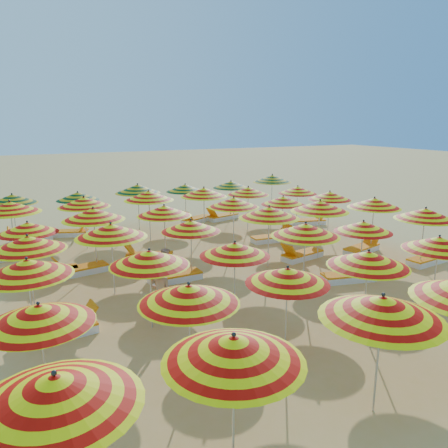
% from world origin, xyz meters
% --- Properties ---
extents(ground, '(120.00, 120.00, 0.00)m').
position_xyz_m(ground, '(0.00, 0.00, 0.00)').
color(ground, tan).
rests_on(ground, ground).
extents(umbrella_0, '(2.25, 2.25, 2.20)m').
position_xyz_m(umbrella_0, '(-6.16, -7.46, 1.93)').
color(umbrella_0, silver).
rests_on(umbrella_0, ground).
extents(umbrella_1, '(2.72, 2.72, 2.18)m').
position_xyz_m(umbrella_1, '(-3.83, -7.53, 1.92)').
color(umbrella_1, silver).
rests_on(umbrella_1, ground).
extents(umbrella_2, '(2.66, 2.66, 2.24)m').
position_xyz_m(umbrella_2, '(-1.01, -7.50, 1.97)').
color(umbrella_2, silver).
rests_on(umbrella_2, ground).
extents(umbrella_6, '(2.27, 2.27, 2.01)m').
position_xyz_m(umbrella_6, '(-6.17, -4.76, 1.77)').
color(umbrella_6, silver).
rests_on(umbrella_6, ground).
extents(umbrella_7, '(2.51, 2.51, 2.07)m').
position_xyz_m(umbrella_7, '(-3.57, -5.20, 1.83)').
color(umbrella_7, silver).
rests_on(umbrella_7, ground).
extents(umbrella_8, '(1.94, 1.94, 1.97)m').
position_xyz_m(umbrella_8, '(-1.17, -4.98, 1.73)').
color(umbrella_8, silver).
rests_on(umbrella_8, ground).
extents(umbrella_9, '(2.48, 2.48, 2.07)m').
position_xyz_m(umbrella_9, '(1.06, -5.08, 1.82)').
color(umbrella_9, silver).
rests_on(umbrella_9, ground).
extents(umbrella_10, '(2.43, 2.43, 2.03)m').
position_xyz_m(umbrella_10, '(3.85, -4.82, 1.79)').
color(umbrella_10, silver).
rests_on(umbrella_10, ground).
extents(umbrella_12, '(2.04, 2.04, 2.11)m').
position_xyz_m(umbrella_12, '(-6.23, -2.26, 1.85)').
color(umbrella_12, silver).
rests_on(umbrella_12, ground).
extents(umbrella_13, '(2.46, 2.46, 2.06)m').
position_xyz_m(umbrella_13, '(-3.57, -2.67, 1.81)').
color(umbrella_13, silver).
rests_on(umbrella_13, ground).
extents(umbrella_14, '(2.19, 2.19, 1.98)m').
position_xyz_m(umbrella_14, '(-1.29, -2.73, 1.74)').
color(umbrella_14, silver).
rests_on(umbrella_14, ground).
extents(umbrella_15, '(2.21, 2.21, 2.16)m').
position_xyz_m(umbrella_15, '(1.24, -2.37, 1.90)').
color(umbrella_15, silver).
rests_on(umbrella_15, ground).
extents(umbrella_16, '(2.44, 2.44, 1.95)m').
position_xyz_m(umbrella_16, '(3.60, -2.26, 1.72)').
color(umbrella_16, silver).
rests_on(umbrella_16, ground).
extents(umbrella_17, '(2.60, 2.60, 2.17)m').
position_xyz_m(umbrella_17, '(6.26, -2.39, 1.91)').
color(umbrella_17, silver).
rests_on(umbrella_17, ground).
extents(umbrella_18, '(2.63, 2.63, 2.11)m').
position_xyz_m(umbrella_18, '(-6.12, -0.11, 1.86)').
color(umbrella_18, silver).
rests_on(umbrella_18, ground).
extents(umbrella_19, '(2.22, 2.22, 2.20)m').
position_xyz_m(umbrella_19, '(-3.91, -0.06, 1.93)').
color(umbrella_19, silver).
rests_on(umbrella_19, ground).
extents(umbrella_20, '(2.35, 2.35, 2.01)m').
position_xyz_m(umbrella_20, '(-1.38, 0.08, 1.77)').
color(umbrella_20, silver).
rests_on(umbrella_20, ground).
extents(umbrella_21, '(2.62, 2.62, 2.22)m').
position_xyz_m(umbrella_21, '(1.49, 0.03, 1.95)').
color(umbrella_21, silver).
rests_on(umbrella_21, ground).
extents(umbrella_22, '(2.70, 2.70, 2.25)m').
position_xyz_m(umbrella_22, '(3.67, 0.02, 1.98)').
color(umbrella_22, silver).
rests_on(umbrella_22, ground).
extents(umbrella_23, '(2.58, 2.58, 2.17)m').
position_xyz_m(umbrella_23, '(6.22, -0.09, 1.91)').
color(umbrella_23, silver).
rests_on(umbrella_23, ground).
extents(umbrella_24, '(2.43, 2.43, 1.96)m').
position_xyz_m(umbrella_24, '(-6.02, 2.31, 1.73)').
color(umbrella_24, silver).
rests_on(umbrella_24, ground).
extents(umbrella_25, '(2.59, 2.59, 2.22)m').
position_xyz_m(umbrella_25, '(-3.97, 2.41, 1.95)').
color(umbrella_25, silver).
rests_on(umbrella_25, ground).
extents(umbrella_26, '(2.02, 2.02, 2.10)m').
position_xyz_m(umbrella_26, '(-1.48, 2.37, 1.85)').
color(umbrella_26, silver).
rests_on(umbrella_26, ground).
extents(umbrella_27, '(2.23, 2.23, 2.14)m').
position_xyz_m(umbrella_27, '(1.44, 2.55, 1.88)').
color(umbrella_27, silver).
rests_on(umbrella_27, ground).
extents(umbrella_28, '(2.05, 2.05, 1.97)m').
position_xyz_m(umbrella_28, '(3.90, 2.74, 1.73)').
color(umbrella_28, silver).
rests_on(umbrella_28, ground).
extents(umbrella_29, '(2.43, 2.43, 2.02)m').
position_xyz_m(umbrella_29, '(6.27, 2.60, 1.78)').
color(umbrella_29, silver).
rests_on(umbrella_29, ground).
extents(umbrella_30, '(2.70, 2.70, 2.27)m').
position_xyz_m(umbrella_30, '(-6.46, 4.77, 1.99)').
color(umbrella_30, silver).
rests_on(umbrella_30, ground).
extents(umbrella_31, '(2.57, 2.57, 2.16)m').
position_xyz_m(umbrella_31, '(-3.83, 5.18, 1.90)').
color(umbrella_31, silver).
rests_on(umbrella_31, ground).
extents(umbrella_32, '(2.58, 2.58, 2.22)m').
position_xyz_m(umbrella_32, '(-1.20, 5.18, 1.95)').
color(umbrella_32, silver).
rests_on(umbrella_32, ground).
extents(umbrella_33, '(2.61, 2.61, 2.21)m').
position_xyz_m(umbrella_33, '(1.26, 5.04, 1.94)').
color(umbrella_33, silver).
rests_on(umbrella_33, ground).
extents(umbrella_34, '(2.51, 2.51, 2.09)m').
position_xyz_m(umbrella_34, '(3.51, 5.04, 1.84)').
color(umbrella_34, silver).
rests_on(umbrella_34, ground).
extents(umbrella_35, '(2.30, 2.30, 1.97)m').
position_xyz_m(umbrella_35, '(6.12, 4.78, 1.73)').
color(umbrella_35, silver).
rests_on(umbrella_35, ground).
extents(umbrella_36, '(2.34, 2.34, 2.12)m').
position_xyz_m(umbrella_36, '(-6.35, 7.41, 1.86)').
color(umbrella_36, silver).
rests_on(umbrella_36, ground).
extents(umbrella_37, '(2.47, 2.47, 1.98)m').
position_xyz_m(umbrella_37, '(-3.72, 7.64, 1.74)').
color(umbrella_37, silver).
rests_on(umbrella_37, ground).
extents(umbrella_38, '(2.14, 2.14, 2.21)m').
position_xyz_m(umbrella_38, '(-1.09, 7.32, 1.94)').
color(umbrella_38, silver).
rests_on(umbrella_38, ground).
extents(umbrella_39, '(2.33, 2.33, 2.01)m').
position_xyz_m(umbrella_39, '(1.39, 7.62, 1.77)').
color(umbrella_39, silver).
rests_on(umbrella_39, ground).
extents(umbrella_40, '(1.99, 1.99, 2.02)m').
position_xyz_m(umbrella_40, '(3.94, 7.62, 1.78)').
color(umbrella_40, silver).
rests_on(umbrella_40, ground).
extents(umbrella_41, '(2.72, 2.72, 2.22)m').
position_xyz_m(umbrella_41, '(6.42, 7.55, 1.95)').
color(umbrella_41, silver).
rests_on(umbrella_41, ground).
extents(lounger_0, '(1.82, 0.94, 0.69)m').
position_xyz_m(lounger_0, '(-6.77, -4.81, 0.15)').
color(lounger_0, white).
rests_on(lounger_0, ground).
extents(lounger_2, '(1.78, 0.76, 0.69)m').
position_xyz_m(lounger_2, '(-5.63, -2.17, 0.15)').
color(lounger_2, white).
rests_on(lounger_2, ground).
extents(lounger_3, '(1.82, 0.96, 0.69)m').
position_xyz_m(lounger_3, '(3.10, -2.34, 0.15)').
color(lounger_3, white).
rests_on(lounger_3, ground).
extents(lounger_4, '(1.79, 0.77, 0.69)m').
position_xyz_m(lounger_4, '(6.86, -2.24, 0.15)').
color(lounger_4, white).
rests_on(lounger_4, ground).
extents(lounger_5, '(1.75, 0.63, 0.69)m').
position_xyz_m(lounger_5, '(-1.98, 0.14, 0.15)').
color(lounger_5, white).
rests_on(lounger_5, ground).
extents(lounger_6, '(1.81, 0.89, 0.69)m').
position_xyz_m(lounger_6, '(3.07, 0.20, 0.15)').
color(lounger_6, white).
rests_on(lounger_6, ground).
extents(lounger_7, '(1.82, 1.00, 0.69)m').
position_xyz_m(lounger_7, '(5.72, -0.15, 0.15)').
color(lounger_7, white).
rests_on(lounger_7, ground).
extents(lounger_8, '(1.73, 0.58, 0.69)m').
position_xyz_m(lounger_8, '(-5.52, 2.34, 0.15)').
color(lounger_8, white).
rests_on(lounger_8, ground).
extents(lounger_9, '(1.81, 0.87, 0.69)m').
position_xyz_m(lounger_9, '(-4.56, 2.16, 0.15)').
color(lounger_9, white).
rests_on(lounger_9, ground).
extents(lounger_10, '(1.82, 1.19, 0.69)m').
position_xyz_m(lounger_10, '(-2.08, 2.59, 0.15)').
color(lounger_10, white).
rests_on(lounger_10, ground).
extents(lounger_11, '(1.76, 0.66, 0.69)m').
position_xyz_m(lounger_11, '(3.40, 2.76, 0.15)').
color(lounger_11, white).
rests_on(lounger_11, ground).
extents(lounger_12, '(1.83, 1.09, 0.69)m').
position_xyz_m(lounger_12, '(-6.96, 4.96, 0.15)').
color(lounger_12, white).
rests_on(lounger_12, ground).
extents(lounger_13, '(1.82, 1.02, 0.69)m').
position_xyz_m(lounger_13, '(6.71, 4.59, 0.15)').
color(lounger_13, white).
rests_on(lounger_13, ground).
extents(lounger_14, '(1.74, 0.60, 0.69)m').
position_xyz_m(lounger_14, '(-5.85, 7.40, 0.15)').
color(lounger_14, white).
rests_on(lounger_14, ground).
extents(lounger_15, '(1.83, 1.15, 0.69)m').
position_xyz_m(lounger_15, '(-4.23, 7.53, 0.15)').
color(lounger_15, white).
rests_on(lounger_15, ground).
extents(lounger_16, '(1.82, 1.21, 0.69)m').
position_xyz_m(lounger_16, '(1.90, 7.49, 0.15)').
color(lounger_16, white).
rests_on(lounger_16, ground).
extents(lounger_17, '(1.82, 0.98, 0.69)m').
position_xyz_m(lounger_17, '(3.34, 7.46, 0.15)').
color(lounger_17, white).
rests_on(lounger_17, ground).
extents(beachgoer_a, '(0.67, 0.60, 1.53)m').
position_xyz_m(beachgoer_a, '(-3.27, -2.49, 0.77)').
color(beachgoer_a, tan).
rests_on(beachgoer_a, ground).
extents(beachgoer_b, '(0.65, 0.74, 1.29)m').
position_xyz_m(beachgoer_b, '(-2.40, -0.39, 0.65)').
color(beachgoer_b, tan).
rests_on(beachgoer_b, ground).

